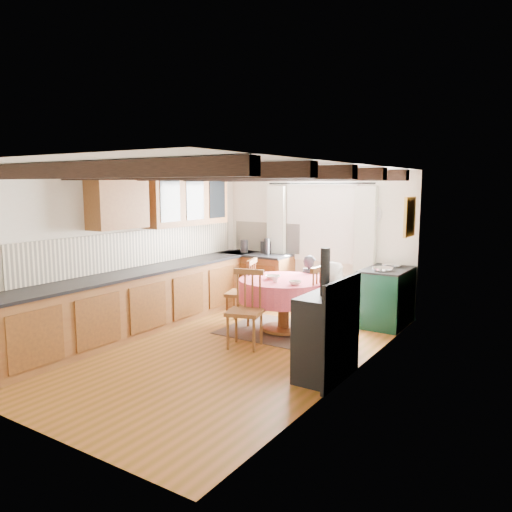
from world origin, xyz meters
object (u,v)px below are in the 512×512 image
Objects in this scene: chair_near at (245,309)px; aga_range at (386,296)px; chair_left at (241,291)px; cup at (275,279)px; chair_right at (330,304)px; cast_iron_stove at (324,314)px; child_right at (332,302)px; dining_table at (284,306)px; child_far at (310,288)px.

chair_near is 1.06× the size of aga_range.
cup is at bearing 51.43° from chair_left.
chair_left is at bearing 87.46° from chair_right.
chair_near reaches higher than cup.
child_right is (-0.48, 1.31, -0.18)m from cast_iron_stove.
cast_iron_stove reaches higher than dining_table.
child_far is (-1.20, 2.03, -0.21)m from cast_iron_stove.
chair_right is 0.05m from child_right.
chair_right is at bearing 150.11° from child_far.
chair_right is 1.01m from child_far.
cast_iron_stove is at bearing -166.86° from child_right.
child_right reaches higher than dining_table.
dining_table is at bearing -133.87° from aga_range.
aga_range is at bearing -24.30° from child_right.
child_right is (0.03, 0.02, 0.04)m from chair_right.
child_far is at bearing 84.79° from dining_table.
cast_iron_stove reaches higher than chair_left.
chair_near is 0.97× the size of child_far.
cup is at bearing 104.69° from child_far.
chair_left is 0.96× the size of child_far.
chair_right is (0.84, 0.87, 0.00)m from chair_near.
chair_near is 0.70× the size of cast_iron_stove.
chair_near is at bearing 19.99° from chair_left.
dining_table is 1.85m from cast_iron_stove.
chair_right is at bearing 18.85° from cup.
child_right is at bearing -54.28° from chair_right.
chair_left is 11.49× the size of cup.
child_right is at bearing 152.13° from child_far.
chair_near is 1.62m from child_far.
child_far is at bearing 37.57° from child_right.
cast_iron_stove is (0.51, -1.29, 0.22)m from chair_right.
cup is at bearing 140.30° from cast_iron_stove.
child_far reaches higher than chair_left.
cast_iron_stove is at bearing -39.70° from cup.
cup is (-1.25, 1.04, 0.10)m from cast_iron_stove.
child_far is (-0.69, 0.75, 0.01)m from chair_right.
dining_table is 1.23× the size of child_far.
cup is at bearing 64.05° from chair_near.
child_far reaches higher than aga_range.
dining_table is 1.34× the size of aga_range.
dining_table is 1.18× the size of child_right.
cast_iron_stove is (1.36, -0.42, 0.22)m from chair_near.
cup is (-0.76, -0.27, 0.28)m from child_right.
chair_left is 1.10m from child_far.
child_far is at bearing -156.22° from aga_range.
dining_table is 1.67m from aga_range.
cast_iron_stove is at bearing 39.65° from chair_left.
chair_right reaches higher than chair_near.
aga_range is (1.16, 1.20, 0.06)m from dining_table.
child_far is (0.16, 1.62, 0.02)m from chair_near.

